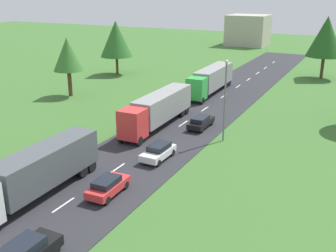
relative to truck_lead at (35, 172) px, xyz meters
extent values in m
cube|color=#2B2B30|center=(2.60, 11.68, -2.10)|extent=(10.00, 140.00, 0.06)
cube|color=white|center=(2.60, -0.08, -2.06)|extent=(0.16, 2.40, 0.01)
cube|color=white|center=(2.60, 7.01, -2.06)|extent=(0.16, 2.40, 0.01)
cube|color=white|center=(2.60, 13.68, -2.06)|extent=(0.16, 2.40, 0.01)
cube|color=white|center=(2.60, 21.05, -2.06)|extent=(0.16, 2.40, 0.01)
cube|color=white|center=(2.60, 27.87, -2.06)|extent=(0.16, 2.40, 0.01)
cube|color=white|center=(2.60, 35.38, -2.06)|extent=(0.16, 2.40, 0.01)
cube|color=white|center=(2.60, 42.39, -2.06)|extent=(0.16, 2.40, 0.01)
cube|color=white|center=(2.60, 48.41, -2.06)|extent=(0.16, 2.40, 0.01)
cube|color=white|center=(2.60, 54.51, -2.06)|extent=(0.16, 2.40, 0.01)
cube|color=white|center=(2.60, 60.53, -2.06)|extent=(0.16, 2.40, 0.01)
cube|color=white|center=(2.60, 67.85, -2.06)|extent=(0.16, 2.40, 0.01)
cube|color=#4C5156|center=(-0.02, 1.28, 0.13)|extent=(2.66, 10.08, 2.79)
cube|color=black|center=(-0.02, 1.28, -1.47)|extent=(1.06, 9.55, 0.24)
cylinder|color=black|center=(0.98, 4.31, -1.57)|extent=(0.37, 1.01, 1.00)
cylinder|color=black|center=(-1.12, 4.28, -1.57)|extent=(0.37, 1.01, 1.00)
cylinder|color=black|center=(0.96, 5.52, -1.57)|extent=(0.37, 1.01, 1.00)
cylinder|color=black|center=(-1.14, 5.48, -1.57)|extent=(0.37, 1.01, 1.00)
cube|color=red|center=(0.49, 13.20, -0.06)|extent=(2.48, 2.44, 3.02)
cube|color=black|center=(0.51, 12.06, 0.48)|extent=(2.10, 0.14, 1.33)
cube|color=gray|center=(0.37, 20.16, 0.18)|extent=(2.69, 10.87, 2.89)
cube|color=black|center=(0.37, 20.16, -1.47)|extent=(1.08, 10.30, 0.24)
cylinder|color=black|center=(1.55, 12.62, -1.57)|extent=(0.37, 1.01, 1.00)
cylinder|color=black|center=(-0.55, 12.58, -1.57)|extent=(0.37, 1.01, 1.00)
cylinder|color=black|center=(1.36, 23.42, -1.57)|extent=(0.37, 1.01, 1.00)
cylinder|color=black|center=(-0.74, 23.39, -1.57)|extent=(0.37, 1.01, 1.00)
cylinder|color=black|center=(1.34, 24.72, -1.57)|extent=(0.37, 1.01, 1.00)
cylinder|color=black|center=(-0.76, 24.69, -1.57)|extent=(0.37, 1.01, 1.00)
cube|color=green|center=(0.31, 30.41, -0.07)|extent=(2.48, 2.31, 2.99)
cube|color=black|center=(0.33, 29.34, 0.47)|extent=(2.10, 0.14, 1.32)
cube|color=gray|center=(0.17, 37.48, 0.21)|extent=(2.72, 11.24, 2.96)
cube|color=black|center=(0.17, 37.48, -1.47)|extent=(1.11, 10.65, 0.24)
cylinder|color=black|center=(1.37, 29.86, -1.57)|extent=(0.37, 1.01, 1.00)
cylinder|color=black|center=(-0.73, 29.82, -1.57)|extent=(0.37, 1.01, 1.00)
cylinder|color=black|center=(1.15, 40.86, -1.57)|extent=(0.37, 1.01, 1.00)
cylinder|color=black|center=(-0.95, 40.81, -1.57)|extent=(0.37, 1.01, 1.00)
cylinder|color=black|center=(1.12, 42.20, -1.57)|extent=(0.37, 1.01, 1.00)
cylinder|color=black|center=(-0.98, 42.16, -1.57)|extent=(0.37, 1.01, 1.00)
cube|color=black|center=(5.27, -6.51, -0.77)|extent=(1.56, 2.39, 0.58)
cylinder|color=black|center=(4.44, -4.85, -1.75)|extent=(0.22, 0.64, 0.64)
cylinder|color=black|center=(6.10, -4.85, -1.75)|extent=(0.22, 0.64, 0.64)
cube|color=red|center=(4.64, 2.76, -1.44)|extent=(1.83, 4.04, 0.61)
cube|color=black|center=(4.64, 2.57, -0.90)|extent=(1.50, 2.28, 0.48)
cylinder|color=black|center=(3.84, 4.10, -1.75)|extent=(0.24, 0.65, 0.64)
cylinder|color=black|center=(5.35, 4.14, -1.75)|extent=(0.24, 0.65, 0.64)
cylinder|color=black|center=(3.93, 1.38, -1.75)|extent=(0.24, 0.65, 0.64)
cylinder|color=black|center=(5.43, 1.43, -1.75)|extent=(0.24, 0.65, 0.64)
cube|color=white|center=(4.87, 10.48, -1.44)|extent=(1.88, 4.10, 0.62)
cube|color=black|center=(4.88, 10.68, -0.88)|extent=(1.55, 2.31, 0.50)
cylinder|color=black|center=(5.63, 9.08, -1.75)|extent=(0.23, 0.64, 0.64)
cylinder|color=black|center=(4.05, 9.11, -1.75)|extent=(0.23, 0.64, 0.64)
cylinder|color=black|center=(5.70, 11.84, -1.75)|extent=(0.23, 0.64, 0.64)
cylinder|color=black|center=(4.11, 11.88, -1.75)|extent=(0.23, 0.64, 0.64)
cube|color=black|center=(5.01, 20.63, -1.46)|extent=(1.71, 4.39, 0.57)
cube|color=black|center=(5.01, 20.41, -0.94)|extent=(1.44, 2.46, 0.47)
cylinder|color=black|center=(4.25, 22.12, -1.75)|extent=(0.22, 0.64, 0.64)
cylinder|color=black|center=(5.76, 22.12, -1.75)|extent=(0.22, 0.64, 0.64)
cylinder|color=black|center=(4.25, 19.14, -1.75)|extent=(0.22, 0.64, 0.64)
cylinder|color=black|center=(5.76, 19.14, -1.75)|extent=(0.22, 0.64, 0.64)
cylinder|color=slate|center=(8.61, 17.98, 1.97)|extent=(0.18, 0.18, 8.21)
sphere|color=silver|center=(8.61, 17.98, 6.20)|extent=(0.36, 0.36, 0.36)
cylinder|color=#513823|center=(13.81, 55.46, -0.20)|extent=(0.55, 0.55, 3.87)
cone|color=#23561E|center=(13.81, 55.46, 5.19)|extent=(6.27, 6.27, 6.90)
cylinder|color=#513823|center=(-20.54, 42.02, -0.47)|extent=(0.47, 0.47, 3.33)
cone|color=#2D6628|center=(-20.54, 42.02, 4.41)|extent=(5.84, 5.84, 6.42)
cylinder|color=#513823|center=(-17.91, 25.55, -0.23)|extent=(0.60, 0.60, 3.81)
cone|color=#38702D|center=(-17.91, 25.55, 4.06)|extent=(4.32, 4.32, 4.75)
cube|color=#B2A899|center=(-10.53, 92.85, 2.00)|extent=(10.70, 9.97, 8.26)
camera|label=1|loc=(21.26, -20.00, 13.03)|focal=43.11mm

